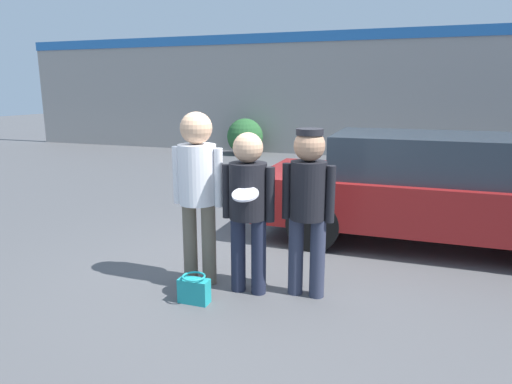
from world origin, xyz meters
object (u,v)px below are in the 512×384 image
person_middle_with_frisbee (248,200)px  parked_car_near (427,188)px  handbag (194,290)px  shrub (245,137)px  person_left (198,181)px  person_right (308,198)px

person_middle_with_frisbee → parked_car_near: bearing=53.0°
handbag → shrub: bearing=107.7°
person_left → person_middle_with_frisbee: bearing=-5.9°
person_middle_with_frisbee → shrub: person_middle_with_frisbee is taller
parked_car_near → handbag: size_ratio=14.75×
person_left → parked_car_near: person_left is taller
handbag → person_middle_with_frisbee: bearing=44.4°
person_right → shrub: 10.16m
person_left → shrub: person_left is taller
shrub → handbag: 10.30m
person_right → shrub: bearing=113.9°
person_right → handbag: person_right is taller
person_left → person_right: (1.15, 0.06, -0.10)m
person_middle_with_frisbee → handbag: person_middle_with_frisbee is taller
handbag → person_right: bearing=28.2°
shrub → parked_car_near: bearing=-53.7°
person_middle_with_frisbee → parked_car_near: size_ratio=0.37×
person_middle_with_frisbee → parked_car_near: 2.85m
person_right → parked_car_near: bearing=62.1°
person_middle_with_frisbee → person_left: bearing=174.1°
person_middle_with_frisbee → shrub: 10.05m
person_left → parked_car_near: bearing=44.0°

